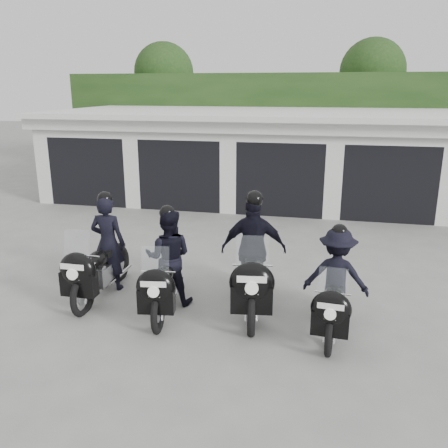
% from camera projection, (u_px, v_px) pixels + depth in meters
% --- Properties ---
extents(ground, '(80.00, 80.00, 0.00)m').
position_uv_depth(ground, '(248.00, 289.00, 9.17)').
color(ground, gray).
rests_on(ground, ground).
extents(garage_block, '(16.40, 6.80, 2.96)m').
position_uv_depth(garage_block, '(288.00, 157.00, 16.32)').
color(garage_block, silver).
rests_on(garage_block, ground).
extents(background_vegetation, '(20.00, 3.90, 5.80)m').
position_uv_depth(background_vegetation, '(308.00, 110.00, 20.43)').
color(background_vegetation, '#1B3714').
rests_on(background_vegetation, ground).
extents(police_bike_a, '(0.67, 2.26, 1.97)m').
position_uv_depth(police_bike_a, '(101.00, 255.00, 8.69)').
color(police_bike_a, black).
rests_on(police_bike_a, ground).
extents(police_bike_b, '(0.95, 2.14, 1.87)m').
position_uv_depth(police_bike_b, '(167.00, 265.00, 8.20)').
color(police_bike_b, black).
rests_on(police_bike_b, ground).
extents(police_bike_c, '(1.23, 2.42, 2.11)m').
position_uv_depth(police_bike_c, '(253.00, 258.00, 8.23)').
color(police_bike_c, black).
rests_on(police_bike_c, ground).
extents(police_bike_d, '(1.09, 2.01, 1.75)m').
position_uv_depth(police_bike_d, '(335.00, 284.00, 7.51)').
color(police_bike_d, black).
rests_on(police_bike_d, ground).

